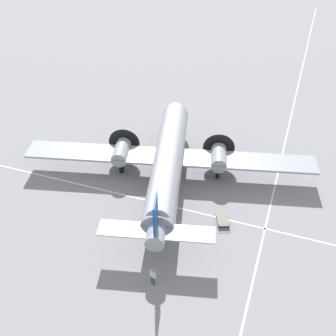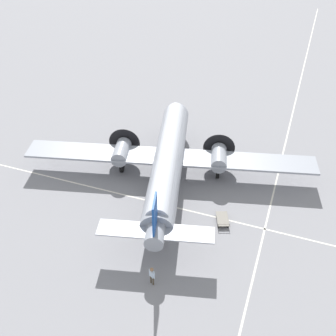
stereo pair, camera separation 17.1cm
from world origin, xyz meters
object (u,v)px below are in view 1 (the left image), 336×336
(crew_foreground, at_px, (153,274))
(suitcase_upright_spare, at_px, (195,230))
(airliner_main, at_px, (168,158))
(suitcase_near_door, at_px, (210,231))
(baggage_cart, at_px, (223,219))

(crew_foreground, relative_size, suitcase_upright_spare, 2.62)
(suitcase_upright_spare, bearing_deg, airliner_main, -53.05)
(crew_foreground, relative_size, suitcase_near_door, 3.12)
(airliner_main, xyz_separation_m, suitcase_near_door, (-5.50, 5.47, -2.32))
(baggage_cart, bearing_deg, airliner_main, 38.19)
(crew_foreground, height_order, suitcase_upright_spare, crew_foreground)
(airliner_main, height_order, suitcase_near_door, airliner_main)
(crew_foreground, bearing_deg, baggage_cart, 94.03)
(suitcase_near_door, relative_size, baggage_cart, 0.27)
(suitcase_upright_spare, bearing_deg, baggage_cart, -131.03)
(suitcase_near_door, xyz_separation_m, baggage_cart, (-0.72, -1.69, 0.01))
(airliner_main, xyz_separation_m, crew_foreground, (-2.91, 11.73, -1.53))
(crew_foreground, relative_size, baggage_cart, 0.84)
(airliner_main, bearing_deg, suitcase_upright_spare, -156.84)
(crew_foreground, bearing_deg, airliner_main, 130.51)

